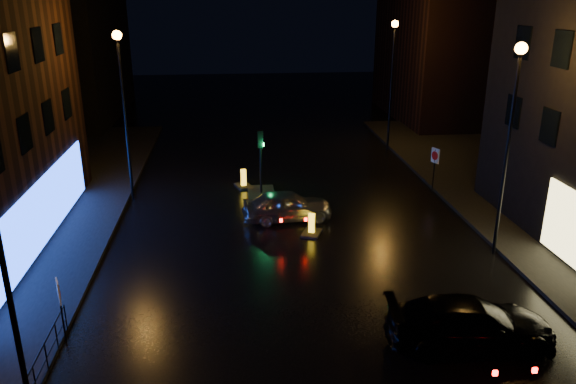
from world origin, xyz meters
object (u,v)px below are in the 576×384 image
(bollard_far, at_px, (244,183))
(road_sign_right, at_px, (435,159))
(silver_hatchback, at_px, (287,206))
(road_sign_left, at_px, (59,297))
(dark_sedan, at_px, (470,323))
(bollard_near, at_px, (312,230))
(traffic_signal, at_px, (261,186))

(bollard_far, bearing_deg, road_sign_right, -27.53)
(silver_hatchback, xyz_separation_m, road_sign_left, (-7.71, -9.01, 0.89))
(silver_hatchback, relative_size, road_sign_right, 1.73)
(dark_sedan, xyz_separation_m, road_sign_right, (3.66, 13.42, 1.06))
(silver_hatchback, bearing_deg, bollard_far, 16.17)
(dark_sedan, bearing_deg, silver_hatchback, 27.07)
(dark_sedan, distance_m, road_sign_left, 12.24)
(bollard_near, height_order, road_sign_left, road_sign_left)
(traffic_signal, xyz_separation_m, bollard_far, (-0.88, 1.32, -0.28))
(traffic_signal, distance_m, silver_hatchback, 3.69)
(silver_hatchback, height_order, bollard_near, silver_hatchback)
(silver_hatchback, height_order, road_sign_left, road_sign_left)
(traffic_signal, bearing_deg, road_sign_left, -118.06)
(bollard_near, relative_size, road_sign_left, 0.61)
(silver_hatchback, bearing_deg, traffic_signal, 10.80)
(traffic_signal, distance_m, dark_sedan, 14.93)
(road_sign_left, bearing_deg, traffic_signal, 40.92)
(traffic_signal, bearing_deg, silver_hatchback, -74.15)
(traffic_signal, height_order, bollard_far, traffic_signal)
(traffic_signal, height_order, silver_hatchback, traffic_signal)
(road_sign_right, bearing_deg, road_sign_left, 17.15)
(silver_hatchback, height_order, bollard_far, silver_hatchback)
(road_sign_left, bearing_deg, silver_hatchback, 28.46)
(traffic_signal, xyz_separation_m, silver_hatchback, (1.01, -3.55, 0.20))
(silver_hatchback, height_order, road_sign_right, road_sign_right)
(bollard_far, bearing_deg, bollard_near, -84.56)
(traffic_signal, xyz_separation_m, dark_sedan, (5.44, -13.90, 0.23))
(traffic_signal, xyz_separation_m, bollard_near, (1.89, -5.31, -0.29))
(dark_sedan, height_order, road_sign_left, road_sign_left)
(dark_sedan, bearing_deg, bollard_far, 26.46)
(bollard_far, bearing_deg, road_sign_left, -130.00)
(road_sign_right, bearing_deg, dark_sedan, 54.48)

